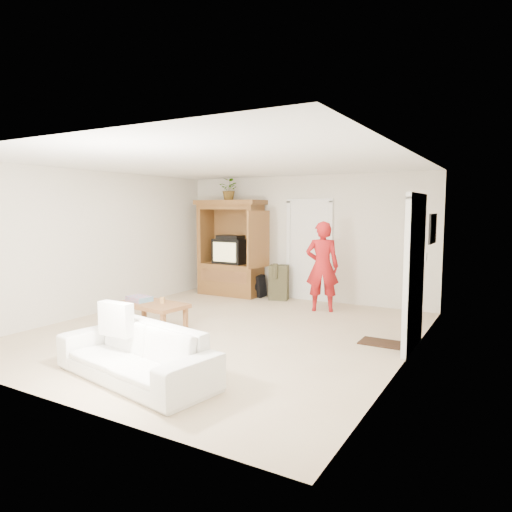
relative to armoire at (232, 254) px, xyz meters
The scene contains 19 objects.
floor 3.22m from the armoire, 59.36° to the right, with size 6.00×6.00×0.00m, color tan.
ceiling 3.53m from the armoire, 59.36° to the right, with size 6.00×6.00×0.00m, color white.
wall_back 1.66m from the armoire, 12.11° to the left, with size 5.50×5.50×0.00m, color silver.
wall_front 5.89m from the armoire, 74.44° to the right, with size 5.50×5.50×0.00m, color silver.
wall_left 2.94m from the armoire, 113.79° to the right, with size 6.00×6.00×0.00m, color silver.
wall_right 5.09m from the armoire, 31.60° to the right, with size 6.00×6.00×0.00m, color silver.
armoire is the anchor object (origin of this frame).
door_back 1.76m from the armoire, 10.13° to the left, with size 0.85×0.05×2.04m, color white.
doorway_right 4.77m from the armoire, 25.61° to the right, with size 0.05×0.90×2.04m, color black.
framed_picture 4.43m from the armoire, 10.03° to the right, with size 0.03×0.60×0.48m, color black.
doormat 4.48m from the armoire, 28.01° to the right, with size 0.60×0.40×0.02m, color #382316.
plant 1.42m from the armoire, 126.74° to the right, with size 0.42×0.36×0.46m, color #4C7238.
man 2.41m from the armoire, 12.73° to the right, with size 0.61×0.40×1.69m, color #AD1719.
sofa 5.18m from the armoire, 69.26° to the right, with size 2.06×0.81×0.60m, color white.
coffee_table 3.16m from the armoire, 81.03° to the right, with size 1.18×0.73×0.42m.
towel 3.11m from the armoire, 86.32° to the right, with size 0.38×0.28×0.08m, color #F05077.
candle 3.12m from the armoire, 78.07° to the right, with size 0.08×0.08×0.10m, color tan.
backpack_black 0.91m from the armoire, ahead, with size 0.38×0.22×0.47m, color black, non-canonical shape.
backpack_olive 1.30m from the armoire, ahead, with size 0.39×0.29×0.73m, color #47442B, non-canonical shape.
Camera 1 is at (3.90, -5.79, 1.92)m, focal length 32.00 mm.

